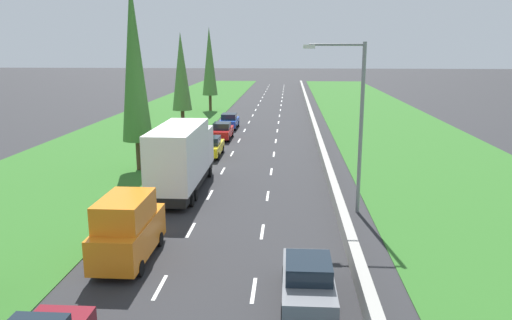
{
  "coord_description": "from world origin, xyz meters",
  "views": [
    {
      "loc": [
        2.95,
        -1.89,
        8.74
      ],
      "look_at": [
        0.45,
        36.06,
        0.16
      ],
      "focal_mm": 35.25,
      "sensor_mm": 36.0,
      "label": 1
    }
  ],
  "objects_px": {
    "white_box_truck_left_lane": "(182,157)",
    "poplar_tree_second": "(134,61)",
    "grey_sedan_right_lane": "(308,281)",
    "poplar_tree_third": "(181,72)",
    "street_light_mast": "(355,116)",
    "red_sedan_left_lane": "(222,131)",
    "poplar_tree_fourth": "(209,62)",
    "orange_van_left_lane": "(128,229)",
    "yellow_sedan_left_lane": "(210,147)",
    "blue_sedan_left_lane": "(229,121)"
  },
  "relations": [
    {
      "from": "street_light_mast",
      "to": "blue_sedan_left_lane",
      "type": "bearing_deg",
      "value": 109.51
    },
    {
      "from": "yellow_sedan_left_lane",
      "to": "blue_sedan_left_lane",
      "type": "distance_m",
      "value": 14.44
    },
    {
      "from": "grey_sedan_right_lane",
      "to": "poplar_tree_fourth",
      "type": "distance_m",
      "value": 54.98
    },
    {
      "from": "yellow_sedan_left_lane",
      "to": "poplar_tree_fourth",
      "type": "height_order",
      "value": "poplar_tree_fourth"
    },
    {
      "from": "poplar_tree_fourth",
      "to": "white_box_truck_left_lane",
      "type": "bearing_deg",
      "value": -83.59
    },
    {
      "from": "grey_sedan_right_lane",
      "to": "blue_sedan_left_lane",
      "type": "distance_m",
      "value": 38.74
    },
    {
      "from": "blue_sedan_left_lane",
      "to": "poplar_tree_second",
      "type": "bearing_deg",
      "value": -102.36
    },
    {
      "from": "white_box_truck_left_lane",
      "to": "yellow_sedan_left_lane",
      "type": "relative_size",
      "value": 2.09
    },
    {
      "from": "poplar_tree_third",
      "to": "poplar_tree_fourth",
      "type": "relative_size",
      "value": 0.9
    },
    {
      "from": "white_box_truck_left_lane",
      "to": "poplar_tree_fourth",
      "type": "xyz_separation_m",
      "value": [
        -4.48,
        39.91,
        4.57
      ]
    },
    {
      "from": "grey_sedan_right_lane",
      "to": "poplar_tree_third",
      "type": "height_order",
      "value": "poplar_tree_third"
    },
    {
      "from": "white_box_truck_left_lane",
      "to": "yellow_sedan_left_lane",
      "type": "height_order",
      "value": "white_box_truck_left_lane"
    },
    {
      "from": "grey_sedan_right_lane",
      "to": "poplar_tree_second",
      "type": "distance_m",
      "value": 22.95
    },
    {
      "from": "white_box_truck_left_lane",
      "to": "poplar_tree_third",
      "type": "height_order",
      "value": "poplar_tree_third"
    },
    {
      "from": "poplar_tree_second",
      "to": "poplar_tree_fourth",
      "type": "relative_size",
      "value": 1.18
    },
    {
      "from": "orange_van_left_lane",
      "to": "white_box_truck_left_lane",
      "type": "height_order",
      "value": "white_box_truck_left_lane"
    },
    {
      "from": "grey_sedan_right_lane",
      "to": "white_box_truck_left_lane",
      "type": "height_order",
      "value": "white_box_truck_left_lane"
    },
    {
      "from": "poplar_tree_fourth",
      "to": "street_light_mast",
      "type": "distance_m",
      "value": 45.68
    },
    {
      "from": "orange_van_left_lane",
      "to": "grey_sedan_right_lane",
      "type": "relative_size",
      "value": 1.09
    },
    {
      "from": "poplar_tree_third",
      "to": "street_light_mast",
      "type": "bearing_deg",
      "value": -60.73
    },
    {
      "from": "orange_van_left_lane",
      "to": "poplar_tree_second",
      "type": "distance_m",
      "value": 17.31
    },
    {
      "from": "grey_sedan_right_lane",
      "to": "poplar_tree_fourth",
      "type": "bearing_deg",
      "value": 102.38
    },
    {
      "from": "red_sedan_left_lane",
      "to": "poplar_tree_third",
      "type": "distance_m",
      "value": 8.77
    },
    {
      "from": "white_box_truck_left_lane",
      "to": "street_light_mast",
      "type": "relative_size",
      "value": 1.04
    },
    {
      "from": "orange_van_left_lane",
      "to": "poplar_tree_third",
      "type": "xyz_separation_m",
      "value": [
        -4.68,
        33.25,
        4.78
      ]
    },
    {
      "from": "poplar_tree_third",
      "to": "street_light_mast",
      "type": "xyz_separation_m",
      "value": [
        14.7,
        -26.23,
        -0.95
      ]
    },
    {
      "from": "orange_van_left_lane",
      "to": "red_sedan_left_lane",
      "type": "relative_size",
      "value": 1.09
    },
    {
      "from": "grey_sedan_right_lane",
      "to": "poplar_tree_fourth",
      "type": "xyz_separation_m",
      "value": [
        -11.72,
        53.39,
        5.94
      ]
    },
    {
      "from": "poplar_tree_fourth",
      "to": "street_light_mast",
      "type": "bearing_deg",
      "value": -71.61
    },
    {
      "from": "orange_van_left_lane",
      "to": "poplar_tree_fourth",
      "type": "bearing_deg",
      "value": 94.98
    },
    {
      "from": "orange_van_left_lane",
      "to": "grey_sedan_right_lane",
      "type": "xyz_separation_m",
      "value": [
        7.33,
        -3.04,
        -0.59
      ]
    },
    {
      "from": "white_box_truck_left_lane",
      "to": "poplar_tree_second",
      "type": "distance_m",
      "value": 8.7
    },
    {
      "from": "yellow_sedan_left_lane",
      "to": "street_light_mast",
      "type": "relative_size",
      "value": 0.5
    },
    {
      "from": "white_box_truck_left_lane",
      "to": "poplar_tree_second",
      "type": "relative_size",
      "value": 0.7
    },
    {
      "from": "white_box_truck_left_lane",
      "to": "blue_sedan_left_lane",
      "type": "distance_m",
      "value": 24.62
    },
    {
      "from": "street_light_mast",
      "to": "white_box_truck_left_lane",
      "type": "bearing_deg",
      "value": 161.03
    },
    {
      "from": "poplar_tree_fourth",
      "to": "street_light_mast",
      "type": "height_order",
      "value": "poplar_tree_fourth"
    },
    {
      "from": "blue_sedan_left_lane",
      "to": "street_light_mast",
      "type": "xyz_separation_m",
      "value": [
        9.92,
        -27.99,
        4.42
      ]
    },
    {
      "from": "grey_sedan_right_lane",
      "to": "yellow_sedan_left_lane",
      "type": "bearing_deg",
      "value": 106.74
    },
    {
      "from": "grey_sedan_right_lane",
      "to": "blue_sedan_left_lane",
      "type": "xyz_separation_m",
      "value": [
        -7.24,
        38.06,
        0.0
      ]
    },
    {
      "from": "poplar_tree_second",
      "to": "poplar_tree_fourth",
      "type": "distance_m",
      "value": 34.81
    },
    {
      "from": "orange_van_left_lane",
      "to": "street_light_mast",
      "type": "xyz_separation_m",
      "value": [
        10.01,
        7.02,
        3.83
      ]
    },
    {
      "from": "poplar_tree_second",
      "to": "street_light_mast",
      "type": "xyz_separation_m",
      "value": [
        14.18,
        -8.53,
        -2.54
      ]
    },
    {
      "from": "poplar_tree_third",
      "to": "poplar_tree_second",
      "type": "bearing_deg",
      "value": -88.33
    },
    {
      "from": "grey_sedan_right_lane",
      "to": "white_box_truck_left_lane",
      "type": "relative_size",
      "value": 0.48
    },
    {
      "from": "orange_van_left_lane",
      "to": "poplar_tree_third",
      "type": "bearing_deg",
      "value": 98.02
    },
    {
      "from": "yellow_sedan_left_lane",
      "to": "orange_van_left_lane",
      "type": "bearing_deg",
      "value": -90.64
    },
    {
      "from": "red_sedan_left_lane",
      "to": "poplar_tree_fourth",
      "type": "distance_m",
      "value": 23.27
    },
    {
      "from": "blue_sedan_left_lane",
      "to": "poplar_tree_fourth",
      "type": "xyz_separation_m",
      "value": [
        -4.48,
        15.33,
        5.94
      ]
    },
    {
      "from": "red_sedan_left_lane",
      "to": "poplar_tree_third",
      "type": "bearing_deg",
      "value": 134.6
    }
  ]
}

